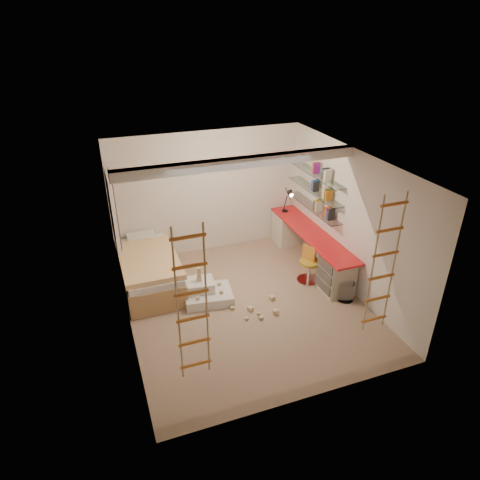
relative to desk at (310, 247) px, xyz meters
name	(u,v)px	position (x,y,z in m)	size (l,w,h in m)	color
floor	(246,304)	(-1.72, -0.86, -0.40)	(4.50, 4.50, 0.00)	#947860
ceiling_beam	(240,163)	(-1.72, -0.56, 2.12)	(4.00, 0.18, 0.16)	white
window_frame	(112,208)	(-3.69, 0.64, 1.15)	(0.06, 1.15, 1.35)	white
window_blind	(114,208)	(-3.65, 0.64, 1.15)	(0.02, 1.00, 1.20)	#4C2D1E
rope_ladder_left	(192,306)	(-3.07, -2.61, 1.11)	(0.41, 0.04, 2.13)	orange
rope_ladder_right	(383,266)	(-0.37, -2.61, 1.11)	(0.41, 0.04, 2.13)	#BC7520
waste_bin	(346,291)	(0.03, -1.33, -0.22)	(0.29, 0.29, 0.36)	white
desk	(310,247)	(0.00, 0.00, 0.00)	(0.56, 2.80, 0.75)	red
shelves	(315,191)	(0.15, 0.27, 1.10)	(0.25, 1.80, 0.71)	white
bed	(149,270)	(-3.20, 0.36, -0.07)	(1.02, 2.00, 0.69)	#AD7F51
task_lamp	(289,197)	(-0.05, 0.96, 0.73)	(0.14, 0.36, 0.57)	black
swivel_chair	(309,269)	(-0.32, -0.57, -0.13)	(0.57, 0.57, 0.74)	gold
play_platform	(206,293)	(-2.34, -0.47, -0.26)	(0.92, 0.76, 0.37)	silver
toy_blocks	(233,297)	(-1.95, -0.84, -0.21)	(1.38, 1.05, 0.64)	#CCB284
books	(315,188)	(0.15, 0.27, 1.16)	(0.14, 0.70, 0.92)	#262626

